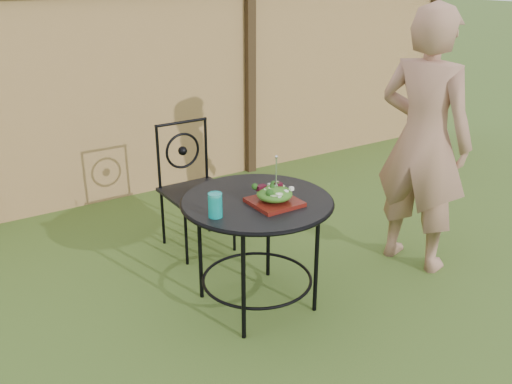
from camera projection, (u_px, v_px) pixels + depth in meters
ground at (259, 301)px, 3.70m from camera, size 60.00×60.00×0.00m
fence at (124, 95)px, 5.05m from camera, size 8.00×0.12×1.90m
patio_table at (257, 221)px, 3.45m from camera, size 0.92×0.92×0.72m
patio_chair at (193, 184)px, 4.26m from camera, size 0.46×0.46×0.95m
diner at (423, 141)px, 3.87m from camera, size 0.60×0.76×1.83m
salad_plate at (274, 202)px, 3.33m from camera, size 0.27×0.27×0.02m
salad at (274, 194)px, 3.31m from camera, size 0.21×0.21×0.08m
fork at (276, 173)px, 3.27m from camera, size 0.01×0.01×0.18m
drinking_glass at (215, 205)px, 3.15m from camera, size 0.08×0.08×0.14m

